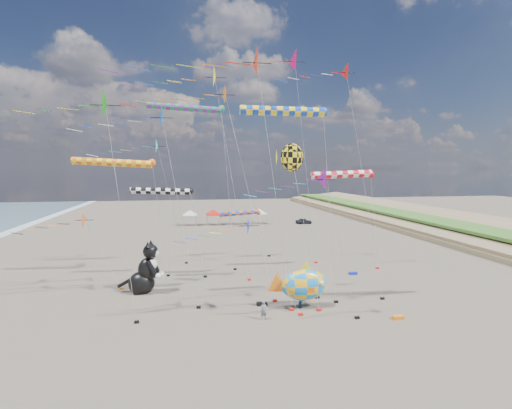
{
  "coord_description": "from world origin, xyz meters",
  "views": [
    {
      "loc": [
        -7.53,
        -25.22,
        12.09
      ],
      "look_at": [
        -0.63,
        12.0,
        8.67
      ],
      "focal_mm": 28.0,
      "sensor_mm": 36.0,
      "label": 1
    }
  ],
  "objects_px": {
    "cat_inflatable": "(144,267)",
    "child_blue": "(300,303)",
    "parked_car": "(304,221)",
    "person_adult": "(264,310)",
    "child_green": "(305,296)",
    "fish_inflatable": "(304,285)"
  },
  "relations": [
    {
      "from": "cat_inflatable",
      "to": "child_blue",
      "type": "relative_size",
      "value": 5.53
    },
    {
      "from": "cat_inflatable",
      "to": "parked_car",
      "type": "height_order",
      "value": "cat_inflatable"
    },
    {
      "from": "person_adult",
      "to": "parked_car",
      "type": "bearing_deg",
      "value": 55.36
    },
    {
      "from": "child_green",
      "to": "parked_car",
      "type": "xyz_separation_m",
      "value": [
        15.41,
        49.54,
        -0.0
      ]
    },
    {
      "from": "person_adult",
      "to": "child_green",
      "type": "xyz_separation_m",
      "value": [
        4.42,
        3.29,
        -0.16
      ]
    },
    {
      "from": "child_green",
      "to": "child_blue",
      "type": "height_order",
      "value": "child_green"
    },
    {
      "from": "child_blue",
      "to": "parked_car",
      "type": "xyz_separation_m",
      "value": [
        16.2,
        50.81,
        0.15
      ]
    },
    {
      "from": "person_adult",
      "to": "cat_inflatable",
      "type": "bearing_deg",
      "value": 124.12
    },
    {
      "from": "child_blue",
      "to": "parked_car",
      "type": "bearing_deg",
      "value": 29.39
    },
    {
      "from": "cat_inflatable",
      "to": "child_blue",
      "type": "bearing_deg",
      "value": -12.6
    },
    {
      "from": "parked_car",
      "to": "child_blue",
      "type": "bearing_deg",
      "value": 161.69
    },
    {
      "from": "person_adult",
      "to": "child_green",
      "type": "relative_size",
      "value": 1.26
    },
    {
      "from": "cat_inflatable",
      "to": "child_green",
      "type": "xyz_separation_m",
      "value": [
        14.46,
        -5.69,
        -1.97
      ]
    },
    {
      "from": "cat_inflatable",
      "to": "fish_inflatable",
      "type": "relative_size",
      "value": 0.95
    },
    {
      "from": "person_adult",
      "to": "fish_inflatable",
      "type": "bearing_deg",
      "value": 13.51
    },
    {
      "from": "child_green",
      "to": "child_blue",
      "type": "distance_m",
      "value": 1.5
    },
    {
      "from": "cat_inflatable",
      "to": "parked_car",
      "type": "bearing_deg",
      "value": 70.11
    },
    {
      "from": "child_green",
      "to": "child_blue",
      "type": "xyz_separation_m",
      "value": [
        -0.79,
        -1.27,
        -0.15
      ]
    },
    {
      "from": "person_adult",
      "to": "child_green",
      "type": "bearing_deg",
      "value": 22.59
    },
    {
      "from": "child_green",
      "to": "person_adult",
      "type": "bearing_deg",
      "value": -118.52
    },
    {
      "from": "child_green",
      "to": "parked_car",
      "type": "height_order",
      "value": "child_green"
    },
    {
      "from": "person_adult",
      "to": "child_blue",
      "type": "bearing_deg",
      "value": 15.04
    }
  ]
}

